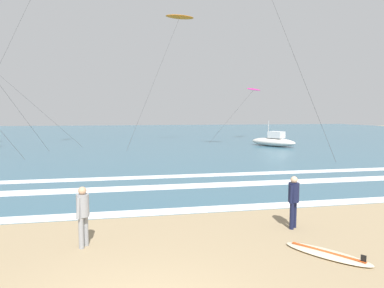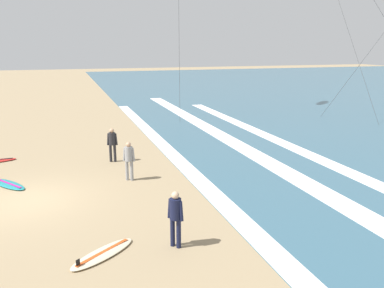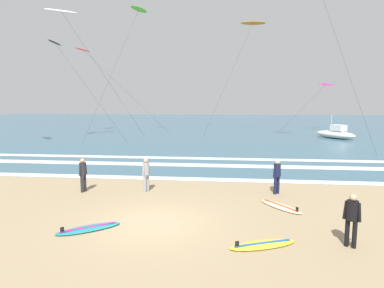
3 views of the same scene
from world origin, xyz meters
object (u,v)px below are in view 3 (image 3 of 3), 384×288
Objects in this scene: kite_white_high_right at (62,12)px; kite_red_far_left at (83,50)px; kite_lime_high_left at (139,10)px; kite_magenta_mid_center at (326,84)px; offshore_boat at (335,134)px; surfer_mid_group at (277,174)px; surfboard_left_pile at (263,244)px; surfer_foreground_main at (83,172)px; surfboard_right_spare at (281,206)px; surfer_left_near at (352,215)px; surfboard_near_water at (89,228)px; surfer_right_near at (146,172)px; kite_orange_far_right at (253,24)px; kite_black_distant_high at (55,43)px.

kite_white_high_right is 1.14× the size of kite_red_far_left.
kite_lime_high_left is at bearing -8.44° from kite_red_far_left.
kite_magenta_mid_center reaches higher than offshore_boat.
surfer_mid_group is 5.80m from surfboard_left_pile.
surfer_foreground_main reaches higher than surfboard_right_spare.
surfer_left_near is 8.22m from surfboard_near_water.
surfer_right_near is 0.30× the size of offshore_boat.
surfboard_right_spare is (-0.12, -1.96, -0.91)m from surfer_mid_group.
kite_white_high_right is at bearing -153.14° from kite_magenta_mid_center.
kite_lime_high_left reaches higher than kite_white_high_right.
surfer_left_near is 33.50m from kite_white_high_right.
kite_lime_high_left reaches higher than surfer_mid_group.
surfer_mid_group is 1.00× the size of surfer_right_near.
kite_magenta_mid_center reaches higher than surfboard_left_pile.
surfer_right_near is (-6.05, -0.30, 0.00)m from surfer_mid_group.
kite_red_far_left is at bearing 121.55° from surfboard_left_pile.
kite_magenta_mid_center is (17.78, 33.99, 5.74)m from surfer_right_near.
kite_magenta_mid_center is (12.96, 39.29, 6.65)m from surfboard_left_pile.
surfboard_left_pile is at bearing -175.24° from surfer_left_near.
kite_white_high_right reaches higher than surfer_mid_group.
surfboard_left_pile is at bearing -93.46° from kite_orange_far_right.
surfer_mid_group is 26.01m from offshore_boat.
kite_red_far_left is (-20.87, 28.55, 10.81)m from surfboard_right_spare.
surfboard_near_water is at bearing 177.09° from surfer_left_near.
surfer_mid_group is (-1.31, 5.38, 0.00)m from surfer_left_near.
surfer_right_near is at bearing -117.61° from kite_magenta_mid_center.
surfer_left_near is 1.00× the size of surfer_mid_group.
surfboard_right_spare is 0.93× the size of surfboard_left_pile.
surfer_mid_group reaches higher than surfboard_left_pile.
surfer_foreground_main is at bearing -80.90° from kite_lime_high_left.
surfboard_near_water is 33.55m from offshore_boat.
kite_black_distant_high is (-20.47, 20.85, 10.35)m from surfboard_right_spare.
surfer_left_near is 40.85m from kite_magenta_mid_center.
kite_magenta_mid_center is (11.85, 35.66, 6.65)m from surfboard_right_spare.
surfboard_near_water is 0.13× the size of kite_lime_high_left.
kite_black_distant_high is at bearing 146.82° from kite_white_high_right.
surfer_right_near is at bearing 80.27° from surfboard_near_water.
kite_black_distant_high reaches higher than surfer_mid_group.
kite_orange_far_right is at bearing 88.24° from surfboard_right_spare.
kite_white_high_right reaches higher than surfer_foreground_main.
kite_lime_high_left is at bearing -169.36° from kite_orange_far_right.
offshore_boat is (16.30, 24.20, -0.40)m from surfer_right_near.
surfer_left_near is at bearing -89.14° from kite_orange_far_right.
surfer_right_near is at bearing 132.31° from surfboard_left_pile.
kite_red_far_left is at bearing -176.15° from kite_orange_far_right.
surfer_mid_group is 0.79× the size of surfboard_right_spare.
kite_red_far_left is (-14.14, 31.55, 10.81)m from surfboard_near_water.
kite_red_far_left is at bearing 124.90° from surfer_left_near.
kite_magenta_mid_center is 14.28m from kite_orange_far_right.
kite_red_far_left is at bearing 101.49° from kite_white_high_right.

